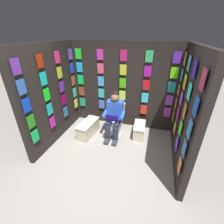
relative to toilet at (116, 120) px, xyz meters
name	(u,v)px	position (x,y,z in m)	size (l,w,h in m)	color
ground_plane	(96,180)	(-0.07, 1.67, -0.33)	(30.00, 30.00, 0.00)	gray
display_wall_back	(123,87)	(-0.07, -0.45, 0.81)	(2.88, 0.14, 2.27)	black
display_wall_left	(186,111)	(-1.51, 0.63, 0.81)	(0.14, 2.07, 2.27)	black
display_wall_right	(53,95)	(1.37, 0.63, 0.81)	(0.14, 2.07, 2.27)	black
toilet	(116,120)	(0.00, 0.00, 0.00)	(0.41, 0.56, 0.77)	white
person_reading	(114,115)	(-0.01, 0.23, 0.27)	(0.54, 0.69, 1.19)	blue
comic_longbox_near	(139,130)	(-0.64, 0.05, -0.16)	(0.31, 0.60, 0.34)	beige
comic_longbox_far	(88,128)	(0.66, 0.38, -0.14)	(0.39, 0.77, 0.37)	beige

